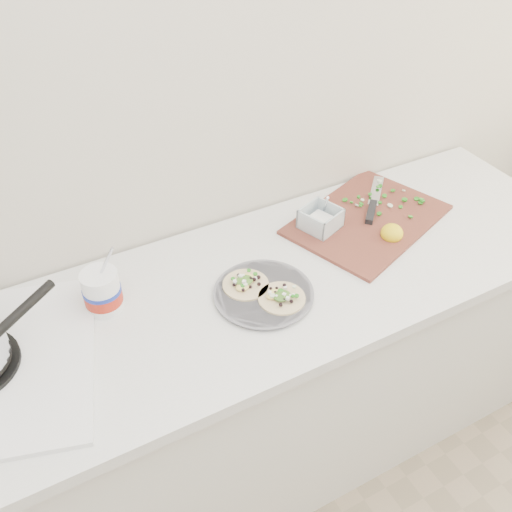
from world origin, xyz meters
name	(u,v)px	position (x,y,z in m)	size (l,w,h in m)	color
counter	(220,394)	(0.00, 1.43, 0.45)	(2.44, 0.66, 0.90)	silver
taco_plate	(264,291)	(0.12, 1.37, 0.92)	(0.28, 0.28, 0.04)	slate
tub	(102,289)	(-0.28, 1.53, 0.97)	(0.10, 0.10, 0.23)	white
cutboard	(363,216)	(0.58, 1.52, 0.92)	(0.60, 0.50, 0.08)	brown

